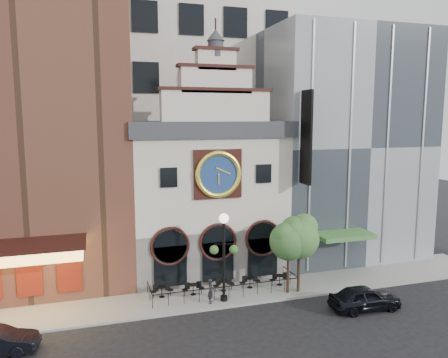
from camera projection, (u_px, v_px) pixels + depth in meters
The scene contains 17 objects.
ground at pixel (234, 308), 29.22m from camera, with size 120.00×120.00×0.00m, color black.
sidewalk at pixel (224, 292), 31.58m from camera, with size 44.00×5.00×0.15m, color gray.
clock_building at pixel (204, 191), 35.69m from camera, with size 12.60×8.78×18.65m.
theater_building at pixel (31, 118), 33.09m from camera, with size 14.00×15.60×25.00m.
retail_building at pixel (332, 144), 41.03m from camera, with size 14.00×14.40×20.00m.
office_tower at pixel (174, 46), 45.34m from camera, with size 20.00×16.00×40.00m, color beige.
cafe_railing at pixel (224, 285), 31.51m from camera, with size 10.60×2.60×0.90m, color black, non-canonical shape.
bistro_0 at pixel (162, 291), 30.53m from camera, with size 1.58×0.68×0.90m.
bistro_1 at pixel (193, 288), 30.92m from camera, with size 1.58×0.68×0.90m.
bistro_2 at pixel (224, 285), 31.64m from camera, with size 1.58×0.68×0.90m.
bistro_3 at pixel (250, 282), 32.21m from camera, with size 1.58×0.68×0.90m.
bistro_4 at pixel (280, 279), 32.72m from camera, with size 1.58×0.68×0.90m.
car_right at pixel (365, 298), 28.84m from camera, with size 1.92×4.77×1.63m, color black.
pedestrian at pixel (211, 291), 29.51m from camera, with size 0.62×0.41×1.70m, color black.
lamppost at pixel (224, 247), 29.48m from camera, with size 1.92×0.93×6.12m.
tree_left at pixel (289, 238), 30.88m from camera, with size 2.85×2.74×5.49m.
tree_right at pixel (300, 236), 31.07m from camera, with size 2.93×2.82×5.64m.
Camera 1 is at (-8.82, -26.29, 12.65)m, focal length 35.00 mm.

